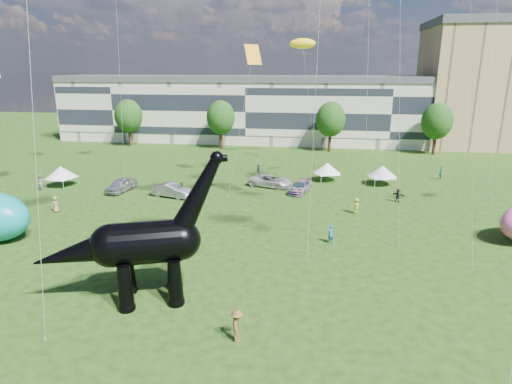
# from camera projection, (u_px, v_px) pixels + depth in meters

# --- Properties ---
(ground) EXTENTS (220.00, 220.00, 0.00)m
(ground) POSITION_uv_depth(u_px,v_px,m) (217.00, 297.00, 28.27)
(ground) COLOR #16330C
(ground) RESTS_ON ground
(terrace_row) EXTENTS (78.00, 11.00, 12.00)m
(terrace_row) POSITION_uv_depth(u_px,v_px,m) (250.00, 112.00, 86.61)
(terrace_row) COLOR beige
(terrace_row) RESTS_ON ground
(apartment_block) EXTENTS (28.00, 18.00, 22.00)m
(apartment_block) POSITION_uv_depth(u_px,v_px,m) (502.00, 87.00, 81.13)
(apartment_block) COLOR tan
(apartment_block) RESTS_ON ground
(tree_far_left) EXTENTS (5.20, 5.20, 9.44)m
(tree_far_left) POSITION_uv_depth(u_px,v_px,m) (128.00, 113.00, 81.16)
(tree_far_left) COLOR #382314
(tree_far_left) RESTS_ON ground
(tree_mid_left) EXTENTS (5.20, 5.20, 9.44)m
(tree_mid_left) POSITION_uv_depth(u_px,v_px,m) (221.00, 115.00, 78.56)
(tree_mid_left) COLOR #382314
(tree_mid_left) RESTS_ON ground
(tree_mid_right) EXTENTS (5.20, 5.20, 9.44)m
(tree_mid_right) POSITION_uv_depth(u_px,v_px,m) (331.00, 117.00, 75.67)
(tree_mid_right) COLOR #382314
(tree_mid_right) RESTS_ON ground
(tree_far_right) EXTENTS (5.20, 5.20, 9.44)m
(tree_far_right) POSITION_uv_depth(u_px,v_px,m) (437.00, 118.00, 73.07)
(tree_far_right) COLOR #382314
(tree_far_right) RESTS_ON ground
(dinosaur_sculpture) EXTENTS (12.03, 6.02, 10.02)m
(dinosaur_sculpture) POSITION_uv_depth(u_px,v_px,m) (140.00, 246.00, 26.98)
(dinosaur_sculpture) COLOR black
(dinosaur_sculpture) RESTS_ON ground
(car_silver) EXTENTS (2.69, 5.06, 1.64)m
(car_silver) POSITION_uv_depth(u_px,v_px,m) (121.00, 185.00, 52.23)
(car_silver) COLOR silver
(car_silver) RESTS_ON ground
(car_grey) EXTENTS (5.14, 2.84, 1.61)m
(car_grey) POSITION_uv_depth(u_px,v_px,m) (171.00, 190.00, 49.99)
(car_grey) COLOR gray
(car_grey) RESTS_ON ground
(car_white) EXTENTS (6.01, 4.00, 1.53)m
(car_white) POSITION_uv_depth(u_px,v_px,m) (270.00, 181.00, 54.32)
(car_white) COLOR silver
(car_white) RESTS_ON ground
(car_dark) EXTENTS (3.07, 5.11, 1.39)m
(car_dark) POSITION_uv_depth(u_px,v_px,m) (300.00, 187.00, 51.88)
(car_dark) COLOR #595960
(car_dark) RESTS_ON ground
(gazebo_near) EXTENTS (4.50, 4.50, 2.44)m
(gazebo_near) POSITION_uv_depth(u_px,v_px,m) (327.00, 168.00, 56.97)
(gazebo_near) COLOR white
(gazebo_near) RESTS_ON ground
(gazebo_far) EXTENTS (4.35, 4.35, 2.54)m
(gazebo_far) POSITION_uv_depth(u_px,v_px,m) (382.00, 171.00, 54.94)
(gazebo_far) COLOR silver
(gazebo_far) RESTS_ON ground
(gazebo_left) EXTENTS (4.26, 4.26, 2.58)m
(gazebo_left) POSITION_uv_depth(u_px,v_px,m) (61.00, 172.00, 54.37)
(gazebo_left) COLOR white
(gazebo_left) RESTS_ON ground
(visitors) EXTENTS (51.11, 40.14, 1.90)m
(visitors) POSITION_uv_depth(u_px,v_px,m) (234.00, 205.00, 44.27)
(visitors) COLOR black
(visitors) RESTS_ON ground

